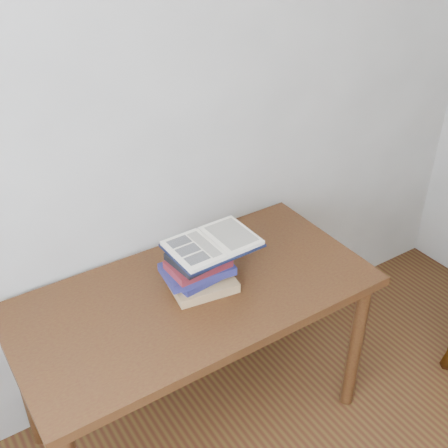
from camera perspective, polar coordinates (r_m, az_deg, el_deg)
desk at (r=2.19m, az=-2.94°, el=-8.86°), size 1.37×0.68×0.73m
book_stack at (r=2.10m, az=-2.48°, el=-4.75°), size 0.27×0.21×0.16m
open_book at (r=2.09m, az=-1.17°, el=-2.01°), size 0.34×0.24×0.03m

